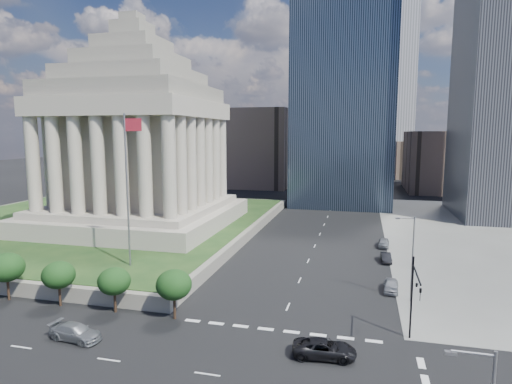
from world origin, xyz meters
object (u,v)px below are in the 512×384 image
(street_lamp_north, at_px, (411,254))
(parked_sedan_near, at_px, (391,286))
(flagpole, at_px, (128,182))
(suv_grey, at_px, (76,332))
(parked_sedan_mid, at_px, (386,258))
(parked_sedan_far, at_px, (384,243))
(traffic_signal_ne, at_px, (414,292))
(war_memorial, at_px, (136,122))
(pickup_truck, at_px, (324,349))

(street_lamp_north, relative_size, parked_sedan_near, 2.34)
(flagpole, relative_size, suv_grey, 3.85)
(parked_sedan_mid, distance_m, parked_sedan_far, 8.82)
(flagpole, distance_m, traffic_signal_ne, 36.69)
(war_memorial, xyz_separation_m, pickup_truck, (38.94, -38.00, -20.63))
(suv_grey, bearing_deg, war_memorial, 28.55)
(war_memorial, relative_size, parked_sedan_near, 9.13)
(war_memorial, height_order, flagpole, war_memorial)
(traffic_signal_ne, bearing_deg, parked_sedan_mid, 92.15)
(parked_sedan_mid, bearing_deg, pickup_truck, -105.94)
(war_memorial, distance_m, flagpole, 28.16)
(street_lamp_north, xyz_separation_m, suv_grey, (-31.42, -17.53, -4.91))
(suv_grey, relative_size, parked_sedan_far, 1.18)
(traffic_signal_ne, xyz_separation_m, parked_sedan_mid, (-1.00, 26.67, -4.59))
(pickup_truck, xyz_separation_m, suv_grey, (-23.03, -2.53, -0.01))
(flagpole, xyz_separation_m, traffic_signal_ne, (34.33, -10.30, -7.86))
(flagpole, height_order, parked_sedan_far, flagpole)
(war_memorial, distance_m, traffic_signal_ne, 60.00)
(pickup_truck, bearing_deg, traffic_signal_ne, -68.82)
(flagpole, distance_m, pickup_truck, 32.63)
(pickup_truck, bearing_deg, parked_sedan_near, -25.11)
(suv_grey, bearing_deg, parked_sedan_near, -48.39)
(war_memorial, xyz_separation_m, street_lamp_north, (47.33, -23.00, -15.74))
(parked_sedan_near, bearing_deg, war_memorial, 160.26)
(war_memorial, height_order, pickup_truck, war_memorial)
(pickup_truck, relative_size, parked_sedan_far, 1.25)
(traffic_signal_ne, xyz_separation_m, pickup_truck, (-7.56, -3.70, -4.48))
(war_memorial, relative_size, suv_grey, 7.51)
(parked_sedan_near, bearing_deg, pickup_truck, -106.04)
(traffic_signal_ne, bearing_deg, flagpole, 163.29)
(parked_sedan_mid, bearing_deg, flagpole, -157.59)
(flagpole, distance_m, parked_sedan_near, 35.76)
(street_lamp_north, height_order, parked_sedan_far, street_lamp_north)
(traffic_signal_ne, height_order, parked_sedan_near, traffic_signal_ne)
(traffic_signal_ne, distance_m, parked_sedan_near, 14.84)
(flagpole, relative_size, traffic_signal_ne, 2.50)
(suv_grey, bearing_deg, street_lamp_north, -53.72)
(pickup_truck, relative_size, suv_grey, 1.06)
(flagpole, relative_size, street_lamp_north, 2.00)
(war_memorial, xyz_separation_m, parked_sedan_mid, (45.50, -7.64, -20.74))
(flagpole, height_order, pickup_truck, flagpole)
(street_lamp_north, bearing_deg, parked_sedan_near, 123.18)
(pickup_truck, height_order, parked_sedan_near, pickup_truck)
(parked_sedan_far, bearing_deg, flagpole, -139.08)
(flagpole, xyz_separation_m, parked_sedan_far, (33.33, 25.18, -12.36))
(street_lamp_north, height_order, pickup_truck, street_lamp_north)
(traffic_signal_ne, bearing_deg, pickup_truck, -153.96)
(street_lamp_north, relative_size, pickup_truck, 1.81)
(war_memorial, xyz_separation_m, flagpole, (12.17, -24.00, -8.29))
(traffic_signal_ne, height_order, pickup_truck, traffic_signal_ne)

